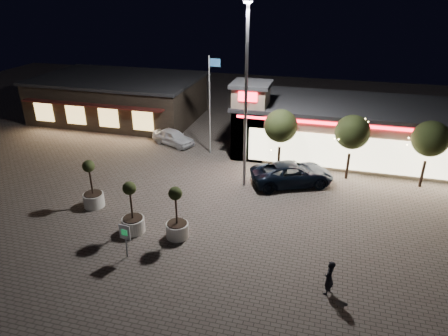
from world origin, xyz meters
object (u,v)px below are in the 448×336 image
(planter_mid, at_px, (133,217))
(planter_left, at_px, (93,192))
(pedestrian, at_px, (329,278))
(pickup_truck, at_px, (292,174))
(white_sedan, at_px, (173,137))
(valet_sign, at_px, (125,235))

(planter_mid, bearing_deg, planter_left, 152.34)
(pedestrian, xyz_separation_m, planter_left, (-14.68, 4.23, 0.11))
(pickup_truck, xyz_separation_m, white_sedan, (-10.96, 4.96, -0.11))
(pickup_truck, xyz_separation_m, pedestrian, (2.84, -10.67, 0.07))
(white_sedan, bearing_deg, planter_left, -162.41)
(pickup_truck, xyz_separation_m, valet_sign, (-7.32, -10.65, 0.55))
(planter_left, relative_size, planter_mid, 1.00)
(pedestrian, height_order, planter_mid, planter_mid)
(planter_mid, bearing_deg, pedestrian, -11.67)
(white_sedan, bearing_deg, pedestrian, -116.55)
(valet_sign, bearing_deg, pickup_truck, 55.49)
(white_sedan, distance_m, planter_mid, 13.69)
(white_sedan, relative_size, valet_sign, 2.09)
(pickup_truck, height_order, planter_left, planter_left)
(pedestrian, bearing_deg, pickup_truck, -142.13)
(pickup_truck, relative_size, planter_mid, 1.81)
(pickup_truck, xyz_separation_m, planter_left, (-11.84, -6.44, 0.18))
(valet_sign, bearing_deg, pedestrian, -0.14)
(planter_left, height_order, planter_mid, planter_left)
(pedestrian, relative_size, valet_sign, 0.90)
(pickup_truck, distance_m, valet_sign, 12.93)
(pedestrian, relative_size, planter_mid, 0.55)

